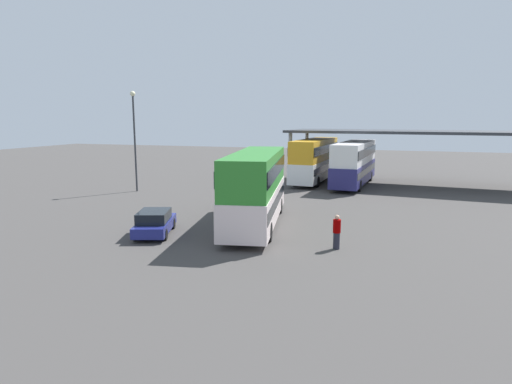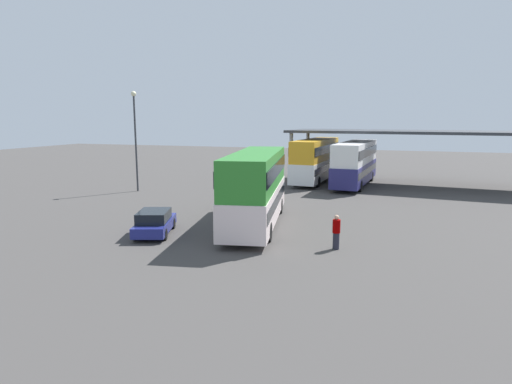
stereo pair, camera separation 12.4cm
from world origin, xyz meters
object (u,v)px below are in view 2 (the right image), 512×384
object	(u,v)px
double_decker_near_canopy	(316,159)
double_decker_mid_row	(355,162)
parked_hatchback	(155,222)
double_decker_main	(256,186)
lamppost_tall	(135,130)
pedestrian_waiting	(336,232)

from	to	relation	value
double_decker_near_canopy	double_decker_mid_row	size ratio (longest dim) A/B	0.98
parked_hatchback	double_decker_near_canopy	size ratio (longest dim) A/B	0.38
double_decker_near_canopy	double_decker_main	bearing A→B (deg)	-176.87
lamppost_tall	pedestrian_waiting	size ratio (longest dim) A/B	5.03
double_decker_near_canopy	pedestrian_waiting	world-z (taller)	double_decker_near_canopy
double_decker_mid_row	pedestrian_waiting	size ratio (longest dim) A/B	6.73
double_decker_main	double_decker_near_canopy	world-z (taller)	double_decker_main
double_decker_near_canopy	parked_hatchback	bearing A→B (deg)	171.76
double_decker_near_canopy	double_decker_mid_row	distance (m)	4.22
parked_hatchback	lamppost_tall	xyz separation A→B (m)	(-9.13, 12.27, 4.66)
parked_hatchback	lamppost_tall	size ratio (longest dim) A/B	0.50
double_decker_near_canopy	lamppost_tall	size ratio (longest dim) A/B	1.31
double_decker_main	double_decker_mid_row	xyz separation A→B (m)	(3.98, 17.87, -0.12)
parked_hatchback	double_decker_mid_row	world-z (taller)	double_decker_mid_row
lamppost_tall	pedestrian_waiting	bearing A→B (deg)	-32.12
double_decker_near_canopy	pedestrian_waiting	xyz separation A→B (m)	(5.30, -22.62, -1.48)
double_decker_main	double_decker_mid_row	distance (m)	18.31
double_decker_mid_row	pedestrian_waiting	world-z (taller)	double_decker_mid_row
parked_hatchback	double_decker_mid_row	bearing A→B (deg)	-40.51
parked_hatchback	pedestrian_waiting	distance (m)	9.88
pedestrian_waiting	lamppost_tall	bearing A→B (deg)	-75.69
lamppost_tall	double_decker_near_canopy	bearing A→B (deg)	37.97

